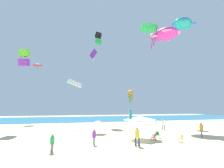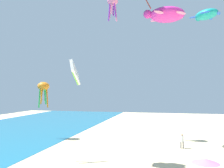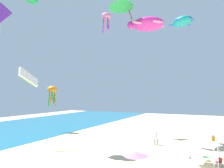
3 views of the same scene
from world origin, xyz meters
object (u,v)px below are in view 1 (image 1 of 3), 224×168
person_kite_handler (52,141)px  kite_box_lime (24,58)px  kite_octopus_orange (131,93)px  folding_chair_facing_ocean (154,137)px  kite_turtle_teal (183,24)px  kite_delta_red (37,64)px  kite_delta_green (149,27)px  beach_umbrella (98,122)px  kite_box_black (98,39)px  banner_flag (130,122)px  person_watching_sky (201,129)px  kite_turtle_magenta (166,34)px  folding_chair_right_of_tent (180,138)px  kite_octopus_pink (153,37)px  kite_diamond_purple (93,54)px  person_by_tent (163,123)px  folding_chair_left_of_tent (158,134)px  cooler_box (154,134)px  canopy_tent (140,118)px  person_beachcomber (137,135)px  person_near_umbrella (94,136)px

person_kite_handler → kite_box_lime: (-6.88, 16.68, 11.95)m
kite_octopus_orange → folding_chair_facing_ocean: bearing=77.4°
kite_turtle_teal → kite_delta_red: kite_turtle_teal is taller
kite_delta_green → beach_umbrella: bearing=72.9°
kite_turtle_teal → kite_box_black: bearing=96.9°
banner_flag → person_watching_sky: (10.27, 0.54, -1.15)m
banner_flag → kite_box_black: bearing=89.9°
kite_turtle_magenta → kite_delta_red: (-27.04, 19.26, -3.17)m
folding_chair_facing_ocean → kite_box_black: (-2.91, 22.92, 21.18)m
folding_chair_right_of_tent → kite_turtle_magenta: (6.19, 11.43, 17.97)m
beach_umbrella → kite_turtle_magenta: (14.14, 3.06, 16.71)m
kite_octopus_pink → kite_box_lime: bearing=8.9°
folding_chair_right_of_tent → kite_delta_red: kite_delta_red is taller
beach_umbrella → kite_diamond_purple: bearing=84.4°
folding_chair_right_of_tent → person_kite_handler: bearing=-70.6°
person_watching_sky → person_by_tent: size_ratio=0.98×
folding_chair_left_of_tent → kite_box_black: bearing=95.5°
folding_chair_right_of_tent → kite_octopus_orange: bearing=-174.4°
folding_chair_left_of_tent → cooler_box: (0.32, 1.78, -0.27)m
canopy_tent → person_beachcomber: canopy_tent is taller
folding_chair_right_of_tent → kite_turtle_magenta: 22.18m
banner_flag → kite_box_lime: 23.31m
kite_turtle_teal → cooler_box: bearing=166.4°
cooler_box → banner_flag: bearing=-146.5°
kite_octopus_orange → kite_turtle_magenta: (0.56, -19.08, 10.44)m
kite_turtle_magenta → kite_octopus_pink: size_ratio=1.62×
kite_box_black → kite_diamond_purple: bearing=20.1°
kite_box_lime → kite_turtle_teal: (26.53, -9.83, 5.12)m
cooler_box → kite_diamond_purple: bearing=100.9°
kite_turtle_teal → kite_octopus_orange: bearing=66.2°
folding_chair_left_of_tent → kite_delta_red: kite_delta_red is taller
kite_turtle_magenta → kite_delta_green: (-1.75, 3.80, 3.23)m
person_kite_handler → kite_delta_red: (-7.24, 31.49, 14.34)m
folding_chair_facing_ocean → person_kite_handler: size_ratio=0.51×
beach_umbrella → kite_octopus_orange: 26.72m
kite_octopus_orange → kite_turtle_teal: kite_turtle_teal is taller
canopy_tent → kite_octopus_pink: bearing=55.8°
cooler_box → kite_delta_red: size_ratio=0.24×
kite_delta_green → kite_turtle_magenta: bearing=158.6°
person_near_umbrella → person_beachcomber: person_beachcomber is taller
folding_chair_left_of_tent → kite_delta_red: 37.14m
beach_umbrella → banner_flag: 7.20m
kite_turtle_magenta → kite_delta_green: kite_delta_green is taller
canopy_tent → person_by_tent: bearing=41.9°
kite_octopus_orange → kite_diamond_purple: size_ratio=0.80×
kite_octopus_pink → person_watching_sky: bearing=81.5°
person_near_umbrella → kite_octopus_orange: kite_octopus_orange is taller
folding_chair_right_of_tent → person_watching_sky: 5.36m
person_kite_handler → kite_turtle_teal: size_ratio=0.36×
canopy_tent → kite_delta_red: size_ratio=1.22×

